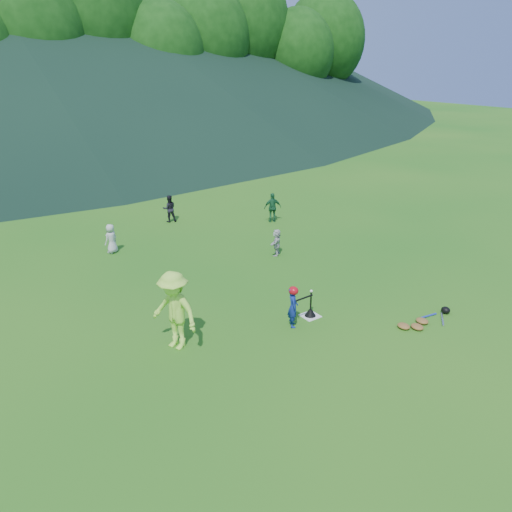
{
  "coord_description": "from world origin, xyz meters",
  "views": [
    {
      "loc": [
        -7.87,
        -8.72,
        6.39
      ],
      "look_at": [
        0.0,
        2.5,
        0.9
      ],
      "focal_mm": 35.0,
      "sensor_mm": 36.0,
      "label": 1
    }
  ],
  "objects_px": {
    "home_plate": "(310,316)",
    "fielder_a": "(111,239)",
    "fielder_b": "(169,209)",
    "fielder_d": "(277,242)",
    "adult_coach": "(174,311)",
    "batting_tee": "(310,312)",
    "fielder_c": "(273,208)",
    "equipment_pile": "(423,321)",
    "batter_child": "(293,307)"
  },
  "relations": [
    {
      "from": "adult_coach",
      "to": "fielder_c",
      "type": "xyz_separation_m",
      "value": [
        7.63,
        6.41,
        -0.35
      ]
    },
    {
      "from": "home_plate",
      "to": "batter_child",
      "type": "distance_m",
      "value": 0.88
    },
    {
      "from": "adult_coach",
      "to": "fielder_a",
      "type": "distance_m",
      "value": 6.9
    },
    {
      "from": "fielder_c",
      "to": "fielder_d",
      "type": "xyz_separation_m",
      "value": [
        -2.12,
        -3.07,
        -0.14
      ]
    },
    {
      "from": "batter_child",
      "to": "fielder_c",
      "type": "distance_m",
      "value": 8.64
    },
    {
      "from": "fielder_b",
      "to": "fielder_c",
      "type": "xyz_separation_m",
      "value": [
        3.48,
        -2.47,
        0.05
      ]
    },
    {
      "from": "fielder_c",
      "to": "fielder_d",
      "type": "height_order",
      "value": "fielder_c"
    },
    {
      "from": "home_plate",
      "to": "fielder_b",
      "type": "relative_size",
      "value": 0.4
    },
    {
      "from": "fielder_c",
      "to": "fielder_a",
      "type": "bearing_deg",
      "value": 19.04
    },
    {
      "from": "adult_coach",
      "to": "fielder_d",
      "type": "xyz_separation_m",
      "value": [
        5.51,
        3.34,
        -0.5
      ]
    },
    {
      "from": "batter_child",
      "to": "batting_tee",
      "type": "bearing_deg",
      "value": -50.67
    },
    {
      "from": "adult_coach",
      "to": "batting_tee",
      "type": "distance_m",
      "value": 3.73
    },
    {
      "from": "fielder_a",
      "to": "fielder_b",
      "type": "relative_size",
      "value": 0.92
    },
    {
      "from": "home_plate",
      "to": "batting_tee",
      "type": "distance_m",
      "value": 0.12
    },
    {
      "from": "home_plate",
      "to": "fielder_d",
      "type": "height_order",
      "value": "fielder_d"
    },
    {
      "from": "batter_child",
      "to": "fielder_c",
      "type": "relative_size",
      "value": 0.88
    },
    {
      "from": "fielder_b",
      "to": "batter_child",
      "type": "bearing_deg",
      "value": 100.1
    },
    {
      "from": "adult_coach",
      "to": "batting_tee",
      "type": "bearing_deg",
      "value": 57.24
    },
    {
      "from": "home_plate",
      "to": "adult_coach",
      "type": "xyz_separation_m",
      "value": [
        -3.57,
        0.68,
        0.95
      ]
    },
    {
      "from": "home_plate",
      "to": "batting_tee",
      "type": "xyz_separation_m",
      "value": [
        0.0,
        0.0,
        0.12
      ]
    },
    {
      "from": "batter_child",
      "to": "fielder_c",
      "type": "xyz_separation_m",
      "value": [
        4.76,
        7.21,
        0.08
      ]
    },
    {
      "from": "fielder_a",
      "to": "equipment_pile",
      "type": "distance_m",
      "value": 10.59
    },
    {
      "from": "batting_tee",
      "to": "home_plate",
      "type": "bearing_deg",
      "value": 0.0
    },
    {
      "from": "fielder_a",
      "to": "fielder_c",
      "type": "height_order",
      "value": "fielder_c"
    },
    {
      "from": "fielder_d",
      "to": "fielder_b",
      "type": "bearing_deg",
      "value": -117.25
    },
    {
      "from": "batting_tee",
      "to": "fielder_b",
      "type": "bearing_deg",
      "value": 86.52
    },
    {
      "from": "batting_tee",
      "to": "equipment_pile",
      "type": "xyz_separation_m",
      "value": [
        2.12,
        -1.95,
        -0.06
      ]
    },
    {
      "from": "home_plate",
      "to": "fielder_b",
      "type": "bearing_deg",
      "value": 86.52
    },
    {
      "from": "fielder_a",
      "to": "adult_coach",
      "type": "bearing_deg",
      "value": 58.18
    },
    {
      "from": "adult_coach",
      "to": "fielder_d",
      "type": "distance_m",
      "value": 6.46
    },
    {
      "from": "adult_coach",
      "to": "fielder_a",
      "type": "height_order",
      "value": "adult_coach"
    },
    {
      "from": "fielder_b",
      "to": "equipment_pile",
      "type": "height_order",
      "value": "fielder_b"
    },
    {
      "from": "fielder_a",
      "to": "fielder_d",
      "type": "xyz_separation_m",
      "value": [
        4.57,
        -3.48,
        -0.05
      ]
    },
    {
      "from": "home_plate",
      "to": "fielder_a",
      "type": "xyz_separation_m",
      "value": [
        -2.64,
        7.5,
        0.51
      ]
    },
    {
      "from": "adult_coach",
      "to": "fielder_b",
      "type": "height_order",
      "value": "adult_coach"
    },
    {
      "from": "fielder_a",
      "to": "fielder_b",
      "type": "height_order",
      "value": "fielder_b"
    },
    {
      "from": "adult_coach",
      "to": "equipment_pile",
      "type": "bearing_deg",
      "value": 43.25
    },
    {
      "from": "home_plate",
      "to": "fielder_d",
      "type": "relative_size",
      "value": 0.48
    },
    {
      "from": "fielder_b",
      "to": "equipment_pile",
      "type": "bearing_deg",
      "value": 115.27
    },
    {
      "from": "adult_coach",
      "to": "fielder_b",
      "type": "bearing_deg",
      "value": 132.97
    },
    {
      "from": "adult_coach",
      "to": "fielder_a",
      "type": "relative_size",
      "value": 1.86
    },
    {
      "from": "fielder_c",
      "to": "adult_coach",
      "type": "bearing_deg",
      "value": 62.57
    },
    {
      "from": "batting_tee",
      "to": "equipment_pile",
      "type": "distance_m",
      "value": 2.88
    },
    {
      "from": "fielder_a",
      "to": "batting_tee",
      "type": "xyz_separation_m",
      "value": [
        2.64,
        -7.5,
        -0.39
      ]
    },
    {
      "from": "home_plate",
      "to": "batter_child",
      "type": "xyz_separation_m",
      "value": [
        -0.7,
        -0.12,
        0.53
      ]
    },
    {
      "from": "fielder_a",
      "to": "fielder_c",
      "type": "distance_m",
      "value": 6.71
    },
    {
      "from": "fielder_b",
      "to": "fielder_d",
      "type": "distance_m",
      "value": 5.7
    },
    {
      "from": "fielder_b",
      "to": "adult_coach",
      "type": "bearing_deg",
      "value": 82.58
    },
    {
      "from": "fielder_a",
      "to": "fielder_c",
      "type": "bearing_deg",
      "value": 152.47
    },
    {
      "from": "home_plate",
      "to": "equipment_pile",
      "type": "xyz_separation_m",
      "value": [
        2.12,
        -1.95,
        0.06
      ]
    }
  ]
}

